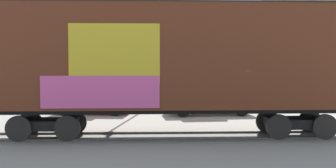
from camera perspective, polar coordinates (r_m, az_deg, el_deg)
ground_plane at (r=15.64m, az=5.85°, el=-7.28°), size 260.00×260.00×0.00m
track at (r=15.65m, az=3.54°, el=-7.12°), size 59.97×5.57×0.08m
freight_car at (r=15.35m, az=0.68°, el=3.43°), size 14.00×3.73×5.06m
flagpole at (r=24.80m, az=-2.91°, el=7.05°), size 0.28×1.26×7.30m
hillside at (r=74.71m, az=2.42°, el=4.54°), size 148.87×34.90×14.23m
parked_car_red at (r=22.85m, az=-10.33°, el=-2.13°), size 4.11×2.12×1.54m
parked_car_silver at (r=22.19m, az=5.44°, el=-2.23°), size 4.78×2.52×1.53m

